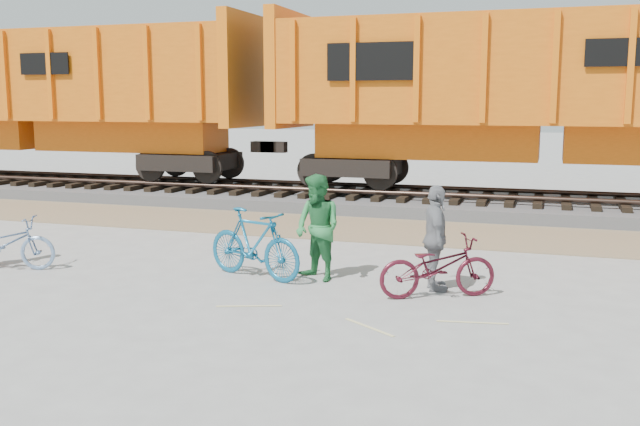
% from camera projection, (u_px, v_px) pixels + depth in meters
% --- Properties ---
extents(ground, '(120.00, 120.00, 0.00)m').
position_uv_depth(ground, '(335.00, 297.00, 10.23)').
color(ground, '#9E9E99').
rests_on(ground, ground).
extents(gravel_strip, '(120.00, 3.00, 0.02)m').
position_uv_depth(gravel_strip, '(409.00, 231.00, 15.40)').
color(gravel_strip, '#92795A').
rests_on(gravel_strip, ground).
extents(ballast_bed, '(120.00, 4.00, 0.30)m').
position_uv_depth(ballast_bed, '(434.00, 203.00, 18.66)').
color(ballast_bed, slate).
rests_on(ballast_bed, ground).
extents(track, '(120.00, 2.60, 0.24)m').
position_uv_depth(track, '(435.00, 191.00, 18.61)').
color(track, black).
rests_on(track, ballast_bed).
extents(hopper_car_left, '(14.00, 3.13, 4.65)m').
position_uv_depth(hopper_car_left, '(43.00, 95.00, 21.94)').
color(hopper_car_left, black).
rests_on(hopper_car_left, track).
extents(hopper_car_center, '(14.00, 3.13, 4.65)m').
position_uv_depth(hopper_car_center, '(554.00, 93.00, 17.36)').
color(hopper_car_center, black).
rests_on(hopper_car_center, track).
extents(bicycle_blue, '(1.80, 1.11, 0.89)m').
position_uv_depth(bicycle_blue, '(4.00, 243.00, 11.86)').
color(bicycle_blue, '#7695BF').
rests_on(bicycle_blue, ground).
extents(bicycle_teal, '(1.93, 1.09, 1.11)m').
position_uv_depth(bicycle_teal, '(254.00, 244.00, 11.29)').
color(bicycle_teal, '#125F87').
rests_on(bicycle_teal, ground).
extents(bicycle_maroon, '(1.79, 1.31, 0.90)m').
position_uv_depth(bicycle_maroon, '(438.00, 267.00, 10.16)').
color(bicycle_maroon, '#4C131F').
rests_on(bicycle_maroon, ground).
extents(person_man, '(1.02, 0.96, 1.67)m').
position_uv_depth(person_man, '(318.00, 228.00, 11.13)').
color(person_man, '#28783D').
rests_on(person_man, ground).
extents(person_woman, '(0.63, 0.99, 1.57)m').
position_uv_depth(person_woman, '(435.00, 238.00, 10.52)').
color(person_woman, gray).
rests_on(person_woman, ground).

